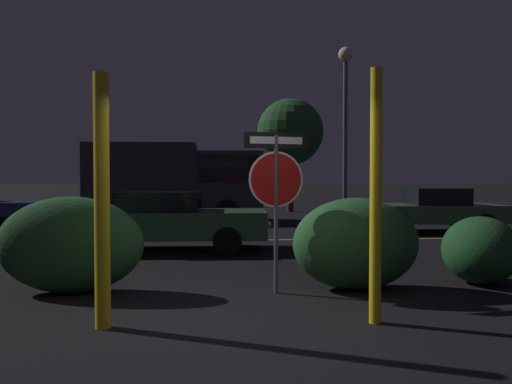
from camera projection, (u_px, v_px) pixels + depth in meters
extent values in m
plane|color=black|center=(241.00, 326.00, 5.43)|extent=(260.00, 260.00, 0.00)
cube|color=gold|center=(230.00, 240.00, 12.84)|extent=(34.67, 0.12, 0.01)
cylinder|color=#4C4C51|center=(276.00, 214.00, 6.95)|extent=(0.06, 0.06, 2.21)
cylinder|color=white|center=(276.00, 179.00, 6.94)|extent=(0.77, 0.15, 0.78)
cylinder|color=#B71414|center=(276.00, 179.00, 6.94)|extent=(0.72, 0.15, 0.72)
cube|color=black|center=(276.00, 140.00, 6.92)|extent=(0.91, 0.19, 0.22)
cube|color=white|center=(276.00, 140.00, 6.92)|extent=(0.75, 0.17, 0.10)
cylinder|color=yellow|center=(102.00, 201.00, 5.33)|extent=(0.16, 0.16, 2.74)
cylinder|color=yellow|center=(376.00, 196.00, 5.50)|extent=(0.13, 0.13, 2.82)
ellipsoid|color=#285B2D|center=(71.00, 245.00, 6.96)|extent=(2.03, 0.88, 1.35)
ellipsoid|color=#285B2D|center=(356.00, 244.00, 7.19)|extent=(1.83, 1.08, 1.33)
ellipsoid|color=#1E4C23|center=(481.00, 250.00, 7.59)|extent=(1.13, 1.16, 1.03)
cylinder|color=black|center=(20.00, 222.00, 14.71)|extent=(0.61, 0.23, 0.60)
sphere|color=#F4EFCC|center=(45.00, 211.00, 14.51)|extent=(0.14, 0.14, 0.14)
sphere|color=#F4EFCC|center=(34.00, 213.00, 13.48)|extent=(0.14, 0.14, 0.14)
cube|color=#335B38|center=(166.00, 224.00, 11.05)|extent=(4.44, 1.81, 0.59)
cube|color=black|center=(160.00, 201.00, 11.03)|extent=(1.80, 1.51, 0.42)
cylinder|color=black|center=(228.00, 233.00, 11.93)|extent=(0.60, 0.21, 0.60)
cylinder|color=black|center=(227.00, 241.00, 10.30)|extent=(0.60, 0.21, 0.60)
cylinder|color=black|center=(113.00, 233.00, 11.81)|extent=(0.60, 0.21, 0.60)
cylinder|color=black|center=(94.00, 242.00, 10.18)|extent=(0.60, 0.21, 0.60)
sphere|color=#F4EFCC|center=(265.00, 220.00, 11.67)|extent=(0.14, 0.14, 0.14)
sphere|color=#F4EFCC|center=(268.00, 224.00, 10.62)|extent=(0.14, 0.14, 0.14)
cube|color=#335B38|center=(431.00, 213.00, 14.83)|extent=(4.00, 1.91, 0.52)
cube|color=black|center=(435.00, 196.00, 14.82)|extent=(1.62, 1.60, 0.49)
cylinder|color=black|center=(400.00, 225.00, 13.91)|extent=(0.60, 0.21, 0.60)
cylinder|color=black|center=(381.00, 219.00, 15.66)|extent=(0.60, 0.21, 0.60)
cylinder|color=black|center=(486.00, 224.00, 14.02)|extent=(0.60, 0.21, 0.60)
cylinder|color=black|center=(458.00, 219.00, 15.77)|extent=(0.60, 0.21, 0.60)
sphere|color=#F4EFCC|center=(369.00, 214.00, 14.17)|extent=(0.14, 0.14, 0.14)
sphere|color=#F4EFCC|center=(359.00, 211.00, 15.30)|extent=(0.14, 0.14, 0.14)
cube|color=#2D2D33|center=(229.00, 181.00, 18.60)|extent=(2.43, 2.03, 2.18)
cube|color=black|center=(229.00, 169.00, 18.59)|extent=(2.19, 2.07, 0.96)
cube|color=#2D2D33|center=(143.00, 177.00, 18.34)|extent=(3.96, 2.18, 2.46)
cylinder|color=black|center=(227.00, 208.00, 19.65)|extent=(0.84, 0.29, 0.84)
cylinder|color=black|center=(228.00, 211.00, 17.61)|extent=(0.84, 0.29, 0.84)
cylinder|color=black|center=(128.00, 208.00, 19.34)|extent=(0.84, 0.29, 0.84)
cylinder|color=black|center=(118.00, 212.00, 17.30)|extent=(0.84, 0.29, 0.84)
cylinder|color=#4C4C51|center=(345.00, 142.00, 18.17)|extent=(0.16, 0.16, 5.83)
sphere|color=#F9E5B2|center=(345.00, 54.00, 18.08)|extent=(0.53, 0.53, 0.53)
cylinder|color=#422D1E|center=(290.00, 184.00, 23.49)|extent=(0.32, 0.32, 2.65)
sphere|color=#235128|center=(290.00, 132.00, 23.42)|extent=(3.11, 3.11, 3.11)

